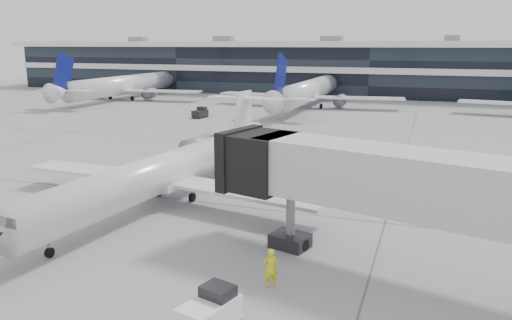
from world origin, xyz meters
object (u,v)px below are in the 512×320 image
at_px(regional_jet, 165,171).
at_px(jet_bridge, 429,187).
at_px(baggage_tug, 211,311).
at_px(ramp_worker, 271,268).

xyz_separation_m(regional_jet, jet_bridge, (16.92, -6.37, 2.27)).
bearing_deg(regional_jet, baggage_tug, -47.79).
relative_size(regional_jet, baggage_tug, 10.66).
bearing_deg(jet_bridge, regional_jet, 174.61).
height_order(regional_jet, baggage_tug, regional_jet).
xyz_separation_m(jet_bridge, ramp_worker, (-6.41, -2.77, -3.63)).
relative_size(ramp_worker, baggage_tug, 0.67).
bearing_deg(regional_jet, jet_bridge, -14.02).
distance_m(regional_jet, jet_bridge, 18.22).
height_order(regional_jet, ramp_worker, regional_jet).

